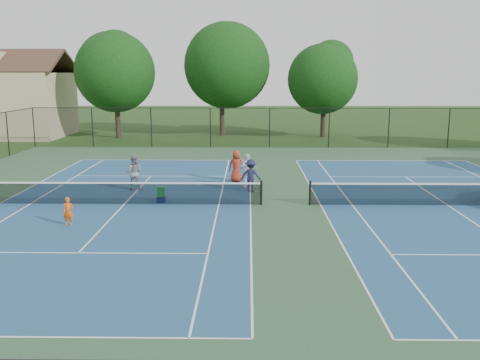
{
  "coord_description": "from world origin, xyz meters",
  "views": [
    {
      "loc": [
        -1.62,
        -22.47,
        5.64
      ],
      "look_at": [
        -1.95,
        -1.0,
        1.3
      ],
      "focal_mm": 40.0,
      "sensor_mm": 36.0,
      "label": 1
    }
  ],
  "objects_px": {
    "child_player": "(68,212)",
    "bystander_c": "(236,166)",
    "instructor": "(134,172)",
    "bystander_b": "(251,175)",
    "ball_crate": "(161,199)",
    "tree_back_a": "(115,67)",
    "tree_back_c": "(324,74)",
    "ball_hopper": "(161,192)",
    "bystander_a": "(248,171)",
    "tree_back_b": "(222,61)",
    "clapboard_house": "(8,102)"
  },
  "relations": [
    {
      "from": "ball_hopper",
      "to": "bystander_b",
      "type": "bearing_deg",
      "value": 29.57
    },
    {
      "from": "instructor",
      "to": "bystander_a",
      "type": "relative_size",
      "value": 1.01
    },
    {
      "from": "bystander_b",
      "to": "tree_back_a",
      "type": "bearing_deg",
      "value": -49.94
    },
    {
      "from": "instructor",
      "to": "bystander_c",
      "type": "relative_size",
      "value": 1.03
    },
    {
      "from": "tree_back_a",
      "to": "tree_back_c",
      "type": "bearing_deg",
      "value": 3.18
    },
    {
      "from": "tree_back_c",
      "to": "ball_crate",
      "type": "relative_size",
      "value": 23.23
    },
    {
      "from": "tree_back_a",
      "to": "clapboard_house",
      "type": "bearing_deg",
      "value": 174.29
    },
    {
      "from": "clapboard_house",
      "to": "instructor",
      "type": "relative_size",
      "value": 6.27
    },
    {
      "from": "clapboard_house",
      "to": "bystander_a",
      "type": "bearing_deg",
      "value": -45.18
    },
    {
      "from": "tree_back_b",
      "to": "ball_hopper",
      "type": "bearing_deg",
      "value": -93.27
    },
    {
      "from": "instructor",
      "to": "bystander_b",
      "type": "bearing_deg",
      "value": 175.51
    },
    {
      "from": "tree_back_a",
      "to": "bystander_b",
      "type": "relative_size",
      "value": 5.83
    },
    {
      "from": "bystander_c",
      "to": "tree_back_b",
      "type": "bearing_deg",
      "value": -78.03
    },
    {
      "from": "instructor",
      "to": "bystander_c",
      "type": "distance_m",
      "value": 5.34
    },
    {
      "from": "tree_back_c",
      "to": "instructor",
      "type": "xyz_separation_m",
      "value": [
        -12.18,
        -22.05,
        -4.62
      ]
    },
    {
      "from": "clapboard_house",
      "to": "bystander_a",
      "type": "relative_size",
      "value": 6.31
    },
    {
      "from": "tree_back_a",
      "to": "bystander_a",
      "type": "xyz_separation_m",
      "value": [
        11.35,
        -20.49,
        -5.18
      ]
    },
    {
      "from": "tree_back_b",
      "to": "ball_crate",
      "type": "bearing_deg",
      "value": -93.27
    },
    {
      "from": "ball_hopper",
      "to": "ball_crate",
      "type": "bearing_deg",
      "value": 0.0
    },
    {
      "from": "tree_back_c",
      "to": "ball_crate",
      "type": "distance_m",
      "value": 27.26
    },
    {
      "from": "ball_hopper",
      "to": "tree_back_c",
      "type": "bearing_deg",
      "value": 66.96
    },
    {
      "from": "tree_back_a",
      "to": "bystander_a",
      "type": "distance_m",
      "value": 23.99
    },
    {
      "from": "bystander_a",
      "to": "tree_back_a",
      "type": "bearing_deg",
      "value": -90.36
    },
    {
      "from": "instructor",
      "to": "tree_back_b",
      "type": "bearing_deg",
      "value": -99.39
    },
    {
      "from": "instructor",
      "to": "bystander_b",
      "type": "distance_m",
      "value": 5.7
    },
    {
      "from": "child_player",
      "to": "bystander_a",
      "type": "relative_size",
      "value": 0.63
    },
    {
      "from": "bystander_c",
      "to": "ball_crate",
      "type": "bearing_deg",
      "value": 61.84
    },
    {
      "from": "clapboard_house",
      "to": "bystander_b",
      "type": "height_order",
      "value": "clapboard_house"
    },
    {
      "from": "bystander_b",
      "to": "bystander_c",
      "type": "height_order",
      "value": "bystander_c"
    },
    {
      "from": "tree_back_a",
      "to": "tree_back_c",
      "type": "relative_size",
      "value": 1.09
    },
    {
      "from": "tree_back_c",
      "to": "instructor",
      "type": "height_order",
      "value": "tree_back_c"
    },
    {
      "from": "bystander_a",
      "to": "bystander_b",
      "type": "distance_m",
      "value": 0.88
    },
    {
      "from": "tree_back_b",
      "to": "clapboard_house",
      "type": "distance_m",
      "value": 19.35
    },
    {
      "from": "tree_back_a",
      "to": "child_player",
      "type": "bearing_deg",
      "value": -80.28
    },
    {
      "from": "instructor",
      "to": "bystander_a",
      "type": "xyz_separation_m",
      "value": [
        5.53,
        0.57,
        -0.01
      ]
    },
    {
      "from": "instructor",
      "to": "ball_crate",
      "type": "height_order",
      "value": "instructor"
    },
    {
      "from": "child_player",
      "to": "ball_hopper",
      "type": "distance_m",
      "value": 4.68
    },
    {
      "from": "child_player",
      "to": "ball_crate",
      "type": "bearing_deg",
      "value": 45.87
    },
    {
      "from": "tree_back_c",
      "to": "bystander_c",
      "type": "height_order",
      "value": "tree_back_c"
    },
    {
      "from": "clapboard_house",
      "to": "ball_hopper",
      "type": "bearing_deg",
      "value": -54.52
    },
    {
      "from": "bystander_b",
      "to": "ball_crate",
      "type": "distance_m",
      "value": 4.62
    },
    {
      "from": "tree_back_c",
      "to": "bystander_b",
      "type": "xyz_separation_m",
      "value": [
        -6.49,
        -22.35,
        -4.7
      ]
    },
    {
      "from": "instructor",
      "to": "bystander_a",
      "type": "distance_m",
      "value": 5.56
    },
    {
      "from": "tree_back_b",
      "to": "clapboard_house",
      "type": "bearing_deg",
      "value": -176.99
    },
    {
      "from": "tree_back_c",
      "to": "bystander_a",
      "type": "relative_size",
      "value": 4.91
    },
    {
      "from": "tree_back_c",
      "to": "bystander_a",
      "type": "xyz_separation_m",
      "value": [
        -6.65,
        -21.49,
        -4.63
      ]
    },
    {
      "from": "tree_back_a",
      "to": "ball_crate",
      "type": "bearing_deg",
      "value": -72.29
    },
    {
      "from": "child_player",
      "to": "bystander_c",
      "type": "distance_m",
      "value": 10.27
    },
    {
      "from": "child_player",
      "to": "ball_crate",
      "type": "xyz_separation_m",
      "value": [
        2.86,
        3.71,
        -0.41
      ]
    },
    {
      "from": "tree_back_a",
      "to": "tree_back_b",
      "type": "height_order",
      "value": "tree_back_b"
    }
  ]
}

